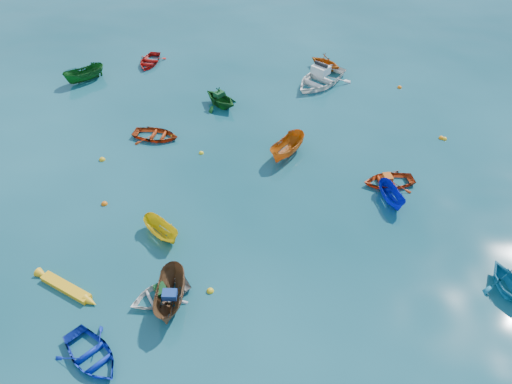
# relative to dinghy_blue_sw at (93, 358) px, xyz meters

# --- Properties ---
(ground) EXTENTS (160.00, 160.00, 0.00)m
(ground) POSITION_rel_dinghy_blue_sw_xyz_m (5.94, 5.75, 0.00)
(ground) COLOR #093842
(ground) RESTS_ON ground
(dinghy_blue_sw) EXTENTS (3.93, 3.81, 0.66)m
(dinghy_blue_sw) POSITION_rel_dinghy_blue_sw_xyz_m (0.00, 0.00, 0.00)
(dinghy_blue_sw) COLOR #0D27AD
(dinghy_blue_sw) RESTS_ON ground
(dinghy_white_near) EXTENTS (3.52, 3.34, 0.59)m
(dinghy_white_near) POSITION_rel_dinghy_blue_sw_xyz_m (2.09, 3.36, 0.00)
(dinghy_white_near) COLOR beige
(dinghy_white_near) RESTS_ON ground
(sampan_brown_mid) EXTENTS (1.52, 3.49, 1.32)m
(sampan_brown_mid) POSITION_rel_dinghy_blue_sw_xyz_m (2.72, 3.09, 0.00)
(sampan_brown_mid) COLOR brown
(sampan_brown_mid) RESTS_ON ground
(sampan_yellow_mid) EXTENTS (2.64, 2.45, 1.02)m
(sampan_yellow_mid) POSITION_rel_dinghy_blue_sw_xyz_m (1.30, 7.28, 0.00)
(sampan_yellow_mid) COLOR yellow
(sampan_yellow_mid) RESTS_ON ground
(dinghy_cyan_se) EXTENTS (2.59, 2.88, 1.34)m
(dinghy_cyan_se) POSITION_rel_dinghy_blue_sw_xyz_m (18.24, 5.29, 0.00)
(dinghy_cyan_se) COLOR teal
(dinghy_cyan_se) RESTS_ON ground
(dinghy_red_nw) EXTENTS (3.36, 2.60, 0.64)m
(dinghy_red_nw) POSITION_rel_dinghy_blue_sw_xyz_m (-1.20, 16.07, 0.00)
(dinghy_red_nw) COLOR #A9330E
(dinghy_red_nw) RESTS_ON ground
(sampan_orange_n) EXTENTS (2.75, 3.50, 1.29)m
(sampan_orange_n) POSITION_rel_dinghy_blue_sw_xyz_m (7.55, 14.95, 0.00)
(sampan_orange_n) COLOR #C45F12
(sampan_orange_n) RESTS_ON ground
(dinghy_green_n) EXTENTS (3.76, 3.71, 1.50)m
(dinghy_green_n) POSITION_rel_dinghy_blue_sw_xyz_m (2.49, 20.45, 0.00)
(dinghy_green_n) COLOR #124F17
(dinghy_green_n) RESTS_ON ground
(dinghy_red_ne) EXTENTS (3.42, 2.77, 0.63)m
(dinghy_red_ne) POSITION_rel_dinghy_blue_sw_xyz_m (13.62, 12.68, 0.00)
(dinghy_red_ne) COLOR #B1340E
(dinghy_red_ne) RESTS_ON ground
(sampan_blue_far) EXTENTS (1.71, 2.70, 0.98)m
(sampan_blue_far) POSITION_rel_dinghy_blue_sw_xyz_m (13.58, 11.11, 0.00)
(sampan_blue_far) COLOR #0E1CB7
(sampan_blue_far) RESTS_ON ground
(dinghy_red_far) EXTENTS (2.47, 3.27, 0.64)m
(dinghy_red_far) POSITION_rel_dinghy_blue_sw_xyz_m (-4.27, 26.46, 0.00)
(dinghy_red_far) COLOR #B8140F
(dinghy_red_far) RESTS_ON ground
(dinghy_orange_far) EXTENTS (3.57, 3.49, 1.42)m
(dinghy_orange_far) POSITION_rel_dinghy_blue_sw_xyz_m (10.09, 26.74, 0.00)
(dinghy_orange_far) COLOR #CB6113
(dinghy_orange_far) RESTS_ON ground
(sampan_green_far) EXTENTS (3.21, 3.12, 1.26)m
(sampan_green_far) POSITION_rel_dinghy_blue_sw_xyz_m (-8.50, 23.14, 0.00)
(sampan_green_far) COLOR #125018
(sampan_green_far) RESTS_ON ground
(kayak_yellow) EXTENTS (3.44, 1.98, 0.35)m
(kayak_yellow) POSITION_rel_dinghy_blue_sw_xyz_m (-2.44, 3.41, 0.00)
(kayak_yellow) COLOR yellow
(kayak_yellow) RESTS_ON ground
(motorboat_white) EXTENTS (5.85, 6.12, 1.63)m
(motorboat_white) POSITION_rel_dinghy_blue_sw_xyz_m (9.66, 24.36, 0.00)
(motorboat_white) COLOR white
(motorboat_white) RESTS_ON ground
(tarp_green_a) EXTENTS (0.80, 0.84, 0.32)m
(tarp_green_a) POSITION_rel_dinghy_blue_sw_xyz_m (2.18, 3.42, 0.46)
(tarp_green_a) COLOR #11441C
(tarp_green_a) RESTS_ON dinghy_white_near
(tarp_blue_a) EXTENTS (0.68, 0.54, 0.32)m
(tarp_blue_a) POSITION_rel_dinghy_blue_sw_xyz_m (2.73, 2.94, 0.82)
(tarp_blue_a) COLOR navy
(tarp_blue_a) RESTS_ON sampan_brown_mid
(tarp_green_b) EXTENTS (0.84, 0.87, 0.34)m
(tarp_green_b) POSITION_rel_dinghy_blue_sw_xyz_m (2.41, 20.51, 0.92)
(tarp_green_b) COLOR #11471E
(tarp_green_b) RESTS_ON dinghy_green_n
(tarp_orange_b) EXTENTS (0.61, 0.73, 0.31)m
(tarp_orange_b) POSITION_rel_dinghy_blue_sw_xyz_m (13.52, 12.66, 0.47)
(tarp_orange_b) COLOR #D45915
(tarp_orange_b) RESTS_ON dinghy_red_ne
(buoy_ye_a) EXTENTS (0.35, 0.35, 0.35)m
(buoy_ye_a) POSITION_rel_dinghy_blue_sw_xyz_m (4.37, 3.90, 0.00)
(buoy_ye_a) COLOR yellow
(buoy_ye_a) RESTS_ON ground
(buoy_ye_b) EXTENTS (0.32, 0.32, 0.32)m
(buoy_ye_b) POSITION_rel_dinghy_blue_sw_xyz_m (-0.14, 16.38, 0.00)
(buoy_ye_b) COLOR yellow
(buoy_ye_b) RESTS_ON ground
(buoy_or_c) EXTENTS (0.36, 0.36, 0.36)m
(buoy_or_c) POSITION_rel_dinghy_blue_sw_xyz_m (-2.55, 9.40, 0.00)
(buoy_or_c) COLOR orange
(buoy_or_c) RESTS_ON ground
(buoy_ye_c) EXTENTS (0.31, 0.31, 0.31)m
(buoy_ye_c) POSITION_rel_dinghy_blue_sw_xyz_m (2.09, 14.63, 0.00)
(buoy_ye_c) COLOR yellow
(buoy_ye_c) RESTS_ON ground
(buoy_or_d) EXTENTS (0.35, 0.35, 0.35)m
(buoy_or_d) POSITION_rel_dinghy_blue_sw_xyz_m (17.65, 17.69, 0.00)
(buoy_or_d) COLOR orange
(buoy_or_d) RESTS_ON ground
(buoy_ye_d) EXTENTS (0.39, 0.39, 0.39)m
(buoy_ye_d) POSITION_rel_dinghy_blue_sw_xyz_m (-3.99, 13.39, 0.00)
(buoy_ye_d) COLOR gold
(buoy_ye_d) RESTS_ON ground
(buoy_or_e) EXTENTS (0.34, 0.34, 0.34)m
(buoy_or_e) POSITION_rel_dinghy_blue_sw_xyz_m (15.74, 24.25, 0.00)
(buoy_or_e) COLOR orange
(buoy_or_e) RESTS_ON ground
(buoy_ye_e) EXTENTS (0.33, 0.33, 0.33)m
(buoy_ye_e) POSITION_rel_dinghy_blue_sw_xyz_m (17.84, 17.60, 0.00)
(buoy_ye_e) COLOR yellow
(buoy_ye_e) RESTS_ON ground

